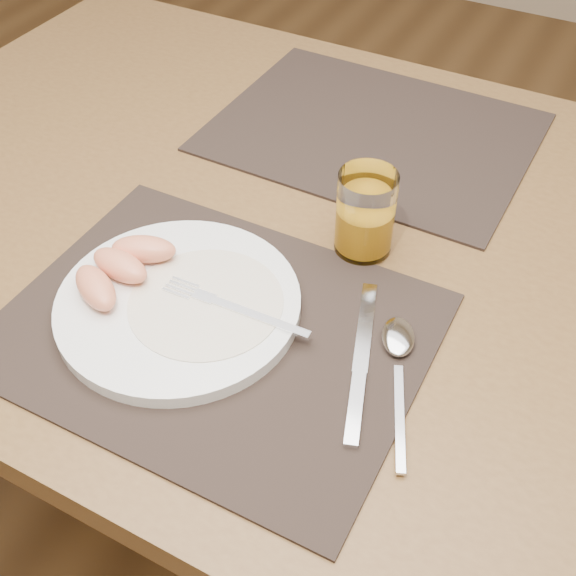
# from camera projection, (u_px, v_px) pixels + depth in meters

# --- Properties ---
(ground) EXTENTS (5.00, 5.00, 0.00)m
(ground) POSITION_uv_depth(u_px,v_px,m) (309.00, 512.00, 1.44)
(ground) COLOR brown
(ground) RESTS_ON ground
(table) EXTENTS (1.40, 0.90, 0.75)m
(table) POSITION_uv_depth(u_px,v_px,m) (320.00, 270.00, 0.97)
(table) COLOR brown
(table) RESTS_ON ground
(placemat_near) EXTENTS (0.45, 0.35, 0.00)m
(placemat_near) POSITION_uv_depth(u_px,v_px,m) (214.00, 330.00, 0.78)
(placemat_near) COLOR black
(placemat_near) RESTS_ON table
(placemat_far) EXTENTS (0.45, 0.35, 0.00)m
(placemat_far) POSITION_uv_depth(u_px,v_px,m) (373.00, 132.00, 1.06)
(placemat_far) COLOR black
(placemat_far) RESTS_ON table
(plate) EXTENTS (0.27, 0.27, 0.02)m
(plate) POSITION_uv_depth(u_px,v_px,m) (179.00, 304.00, 0.80)
(plate) COLOR white
(plate) RESTS_ON placemat_near
(plate_dressing) EXTENTS (0.17, 0.17, 0.00)m
(plate_dressing) POSITION_uv_depth(u_px,v_px,m) (206.00, 302.00, 0.79)
(plate_dressing) COLOR white
(plate_dressing) RESTS_ON plate
(fork) EXTENTS (0.17, 0.02, 0.00)m
(fork) POSITION_uv_depth(u_px,v_px,m) (223.00, 304.00, 0.78)
(fork) COLOR silver
(fork) RESTS_ON plate
(knife) EXTENTS (0.08, 0.21, 0.01)m
(knife) POSITION_uv_depth(u_px,v_px,m) (360.00, 372.00, 0.73)
(knife) COLOR silver
(knife) RESTS_ON placemat_near
(spoon) EXTENTS (0.09, 0.18, 0.01)m
(spoon) POSITION_uv_depth(u_px,v_px,m) (398.00, 348.00, 0.75)
(spoon) COLOR silver
(spoon) RESTS_ON placemat_near
(juice_glass) EXTENTS (0.07, 0.07, 0.10)m
(juice_glass) POSITION_uv_depth(u_px,v_px,m) (365.00, 217.00, 0.84)
(juice_glass) COLOR white
(juice_glass) RESTS_ON placemat_near
(grapefruit_wedges) EXTENTS (0.09, 0.14, 0.03)m
(grapefruit_wedges) POSITION_uv_depth(u_px,v_px,m) (120.00, 267.00, 0.80)
(grapefruit_wedges) COLOR #E4855D
(grapefruit_wedges) RESTS_ON plate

